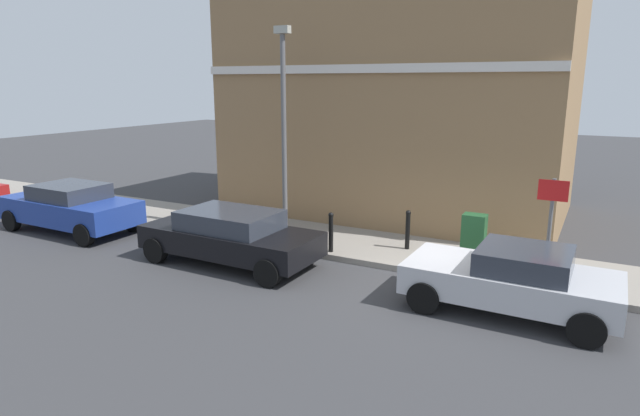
# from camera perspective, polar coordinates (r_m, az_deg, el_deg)

# --- Properties ---
(ground) EXTENTS (80.00, 80.00, 0.00)m
(ground) POSITION_cam_1_polar(r_m,az_deg,el_deg) (12.11, 12.44, -8.34)
(ground) COLOR #38383A
(sidewalk) EXTENTS (2.66, 30.00, 0.15)m
(sidewalk) POSITION_cam_1_polar(r_m,az_deg,el_deg) (16.16, -6.49, -2.32)
(sidewalk) COLOR gray
(sidewalk) RESTS_ON ground
(corner_building) EXTENTS (7.15, 10.59, 8.03)m
(corner_building) POSITION_cam_1_polar(r_m,az_deg,el_deg) (18.69, 8.97, 11.95)
(corner_building) COLOR olive
(corner_building) RESTS_ON ground
(car_silver) EXTENTS (1.96, 3.97, 1.33)m
(car_silver) POSITION_cam_1_polar(r_m,az_deg,el_deg) (11.05, 19.84, -7.13)
(car_silver) COLOR #B7B7BC
(car_silver) RESTS_ON ground
(car_black) EXTENTS (1.98, 4.50, 1.35)m
(car_black) POSITION_cam_1_polar(r_m,az_deg,el_deg) (13.34, -9.54, -2.90)
(car_black) COLOR black
(car_black) RESTS_ON ground
(car_blue) EXTENTS (1.96, 4.40, 1.44)m
(car_blue) POSITION_cam_1_polar(r_m,az_deg,el_deg) (17.68, -25.09, 0.12)
(car_blue) COLOR navy
(car_blue) RESTS_ON ground
(utility_cabinet) EXTENTS (0.46, 0.61, 1.15)m
(utility_cabinet) POSITION_cam_1_polar(r_m,az_deg,el_deg) (13.52, 16.06, -3.20)
(utility_cabinet) COLOR #1E4C28
(utility_cabinet) RESTS_ON sidewalk
(bollard_near_cabinet) EXTENTS (0.14, 0.14, 1.04)m
(bollard_near_cabinet) POSITION_cam_1_polar(r_m,az_deg,el_deg) (14.03, 9.35, -2.16)
(bollard_near_cabinet) COLOR black
(bollard_near_cabinet) RESTS_ON sidewalk
(bollard_far_kerb) EXTENTS (0.14, 0.14, 1.04)m
(bollard_far_kerb) POSITION_cam_1_polar(r_m,az_deg,el_deg) (13.63, 1.17, -2.45)
(bollard_far_kerb) COLOR black
(bollard_far_kerb) RESTS_ON sidewalk
(street_sign) EXTENTS (0.08, 0.60, 2.30)m
(street_sign) POSITION_cam_1_polar(r_m,az_deg,el_deg) (12.26, 23.41, -0.72)
(street_sign) COLOR #59595B
(street_sign) RESTS_ON sidewalk
(lamppost) EXTENTS (0.20, 0.44, 5.72)m
(lamppost) POSITION_cam_1_polar(r_m,az_deg,el_deg) (15.08, -3.88, 9.09)
(lamppost) COLOR #59595B
(lamppost) RESTS_ON sidewalk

